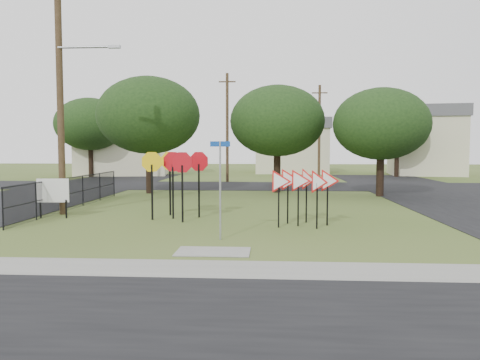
% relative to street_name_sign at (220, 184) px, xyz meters
% --- Properties ---
extents(ground, '(140.00, 140.00, 0.00)m').
position_rel_street_name_sign_xyz_m(ground, '(-0.01, 0.64, -1.73)').
color(ground, '#3E541F').
extents(sidewalk, '(30.00, 1.60, 0.02)m').
position_rel_street_name_sign_xyz_m(sidewalk, '(-0.01, -3.56, -1.72)').
color(sidewalk, gray).
rests_on(sidewalk, ground).
extents(planting_strip, '(30.00, 0.80, 0.02)m').
position_rel_street_name_sign_xyz_m(planting_strip, '(-0.01, -4.76, -1.73)').
color(planting_strip, '#3E541F').
rests_on(planting_strip, ground).
extents(street_left, '(8.00, 50.00, 0.02)m').
position_rel_street_name_sign_xyz_m(street_left, '(-12.01, 10.64, -1.72)').
color(street_left, black).
rests_on(street_left, ground).
extents(street_right, '(8.00, 50.00, 0.02)m').
position_rel_street_name_sign_xyz_m(street_right, '(11.99, 10.64, -1.72)').
color(street_right, black).
rests_on(street_right, ground).
extents(street_far, '(60.00, 8.00, 0.02)m').
position_rel_street_name_sign_xyz_m(street_far, '(-0.01, 20.64, -1.72)').
color(street_far, black).
rests_on(street_far, ground).
extents(curb_pad, '(2.00, 1.20, 0.02)m').
position_rel_street_name_sign_xyz_m(curb_pad, '(-0.01, -1.76, -1.72)').
color(curb_pad, gray).
rests_on(curb_pad, ground).
extents(street_name_sign, '(0.62, 0.12, 3.03)m').
position_rel_street_name_sign_xyz_m(street_name_sign, '(0.00, 0.00, 0.00)').
color(street_name_sign, '#92949A').
rests_on(street_name_sign, ground).
extents(stop_sign_cluster, '(2.55, 2.01, 2.70)m').
position_rel_street_name_sign_xyz_m(stop_sign_cluster, '(-2.25, 4.20, 0.25)').
color(stop_sign_cluster, black).
rests_on(stop_sign_cluster, ground).
extents(yield_sign_cluster, '(2.63, 2.04, 2.11)m').
position_rel_street_name_sign_xyz_m(yield_sign_cluster, '(2.71, 2.79, -0.17)').
color(yield_sign_cluster, black).
rests_on(yield_sign_cluster, ground).
extents(info_board, '(1.28, 0.16, 1.60)m').
position_rel_street_name_sign_xyz_m(info_board, '(-7.20, 4.01, -0.67)').
color(info_board, black).
rests_on(info_board, ground).
extents(utility_pole_main, '(3.55, 0.33, 10.00)m').
position_rel_street_name_sign_xyz_m(utility_pole_main, '(-7.25, 5.13, 3.48)').
color(utility_pole_main, '#4B3722').
rests_on(utility_pole_main, ground).
extents(far_pole_a, '(1.40, 0.24, 9.00)m').
position_rel_street_name_sign_xyz_m(far_pole_a, '(-2.01, 24.64, 2.87)').
color(far_pole_a, '#4B3722').
rests_on(far_pole_a, ground).
extents(far_pole_b, '(1.40, 0.24, 8.50)m').
position_rel_street_name_sign_xyz_m(far_pole_b, '(5.99, 28.64, 2.61)').
color(far_pole_b, '#4B3722').
rests_on(far_pole_b, ground).
extents(far_pole_c, '(1.40, 0.24, 9.00)m').
position_rel_street_name_sign_xyz_m(far_pole_c, '(-10.01, 30.64, 2.87)').
color(far_pole_c, '#4B3722').
rests_on(far_pole_c, ground).
extents(fence_run, '(0.05, 11.55, 1.50)m').
position_rel_street_name_sign_xyz_m(fence_run, '(-7.61, 6.89, -0.95)').
color(fence_run, black).
rests_on(fence_run, ground).
extents(house_left, '(10.58, 8.88, 7.20)m').
position_rel_street_name_sign_xyz_m(house_left, '(-14.01, 34.64, 1.92)').
color(house_left, beige).
rests_on(house_left, ground).
extents(house_mid, '(8.40, 8.40, 6.20)m').
position_rel_street_name_sign_xyz_m(house_mid, '(3.99, 40.64, 1.41)').
color(house_mid, beige).
rests_on(house_mid, ground).
extents(house_right, '(8.30, 8.30, 7.20)m').
position_rel_street_name_sign_xyz_m(house_right, '(17.99, 36.64, 1.92)').
color(house_right, beige).
rests_on(house_right, ground).
extents(tree_near_left, '(6.40, 6.40, 7.27)m').
position_rel_street_name_sign_xyz_m(tree_near_left, '(-6.01, 14.64, 3.12)').
color(tree_near_left, black).
rests_on(tree_near_left, ground).
extents(tree_near_mid, '(6.00, 6.00, 6.80)m').
position_rel_street_name_sign_xyz_m(tree_near_mid, '(1.99, 15.64, 2.81)').
color(tree_near_mid, black).
rests_on(tree_near_mid, ground).
extents(tree_near_right, '(5.60, 5.60, 6.33)m').
position_rel_street_name_sign_xyz_m(tree_near_right, '(7.99, 13.64, 2.49)').
color(tree_near_right, black).
rests_on(tree_near_right, ground).
extents(tree_far_left, '(6.80, 6.80, 7.73)m').
position_rel_street_name_sign_xyz_m(tree_far_left, '(-16.01, 30.64, 3.44)').
color(tree_far_left, black).
rests_on(tree_far_left, ground).
extents(tree_far_right, '(6.00, 6.00, 6.80)m').
position_rel_street_name_sign_xyz_m(tree_far_right, '(13.99, 32.64, 2.81)').
color(tree_far_right, black).
rests_on(tree_far_right, ground).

